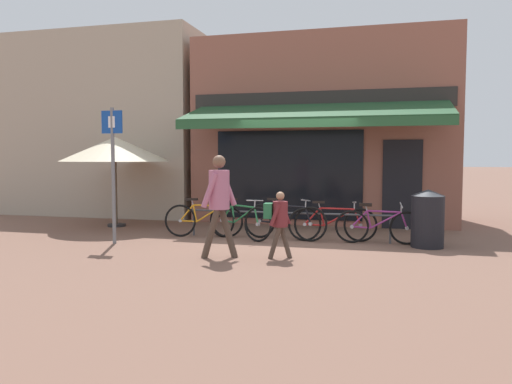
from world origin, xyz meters
The scene contains 14 objects.
ground_plane centered at (0.00, 0.00, 0.00)m, with size 160.00×160.00×0.00m, color brown.
shop_front centered at (0.21, 4.04, 2.39)m, with size 6.66×4.71×4.78m.
neighbour_building centered at (-6.97, 4.56, 2.62)m, with size 7.30×4.00×5.25m.
bike_rack_rail centered at (-0.12, 0.39, 0.48)m, with size 4.22×0.04×0.57m.
bicycle_orange centered at (-1.89, 0.23, 0.37)m, with size 1.69×0.52×0.83m.
bicycle_green centered at (-1.08, 0.16, 0.38)m, with size 1.58×0.80×0.86m.
bicycle_black centered at (-0.17, 0.37, 0.38)m, with size 1.82×0.51×0.87m.
bicycle_red centered at (0.81, 0.38, 0.37)m, with size 1.78×0.57×0.83m.
bicycle_purple centered at (1.72, 0.28, 0.36)m, with size 1.71×0.52×0.82m.
pedestrian_adult centered at (-0.86, -1.75, 1.06)m, with size 0.59×0.55×1.75m.
pedestrian_child centered at (0.11, -1.55, 0.70)m, with size 0.46×0.42×1.13m.
litter_bin centered at (2.61, 0.16, 0.55)m, with size 0.61×0.61×1.09m.
parking_sign centered at (-3.31, -0.95, 1.61)m, with size 0.44×0.07×2.65m.
cafe_parasol centered at (-4.53, 1.22, 1.88)m, with size 2.62×2.62×2.18m.
Camera 1 is at (1.85, -9.65, 1.70)m, focal length 35.00 mm.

